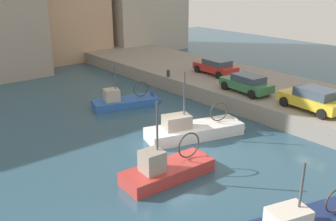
% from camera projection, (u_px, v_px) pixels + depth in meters
% --- Properties ---
extents(water_surface, '(80.00, 80.00, 0.00)m').
position_uv_depth(water_surface, '(181.00, 152.00, 21.12)').
color(water_surface, '#2D5166').
rests_on(water_surface, ground).
extents(quay_wall, '(9.00, 56.00, 1.20)m').
position_uv_depth(quay_wall, '(297.00, 101.00, 27.84)').
color(quay_wall, gray).
rests_on(quay_wall, ground).
extents(fishing_boat_white, '(7.03, 3.64, 5.05)m').
position_uv_depth(fishing_boat_white, '(199.00, 134.00, 23.29)').
color(fishing_boat_white, white).
rests_on(fishing_boat_white, ground).
extents(fishing_boat_blue, '(5.81, 3.20, 3.99)m').
position_uv_depth(fishing_boat_blue, '(130.00, 104.00, 28.80)').
color(fishing_boat_blue, '#2D60B7').
rests_on(fishing_boat_blue, ground).
extents(fishing_boat_red, '(5.54, 2.16, 4.84)m').
position_uv_depth(fishing_boat_red, '(173.00, 173.00, 18.64)').
color(fishing_boat_red, '#BC3833').
rests_on(fishing_boat_red, ground).
extents(parked_car_yellow, '(2.42, 4.35, 1.48)m').
position_uv_depth(parked_car_yellow, '(313.00, 99.00, 24.02)').
color(parked_car_yellow, gold).
rests_on(parked_car_yellow, quay_wall).
extents(parked_car_red, '(2.20, 4.24, 1.33)m').
position_uv_depth(parked_car_red, '(216.00, 66.00, 32.91)').
color(parked_car_red, red).
rests_on(parked_car_red, quay_wall).
extents(parked_car_green, '(2.15, 4.17, 1.34)m').
position_uv_depth(parked_car_green, '(247.00, 83.00, 27.73)').
color(parked_car_green, '#387547').
rests_on(parked_car_green, quay_wall).
extents(mooring_bollard_mid, '(0.28, 0.28, 0.55)m').
position_uv_depth(mooring_bollard_mid, '(168.00, 73.00, 32.29)').
color(mooring_bollard_mid, '#2D2D33').
rests_on(mooring_bollard_mid, quay_wall).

